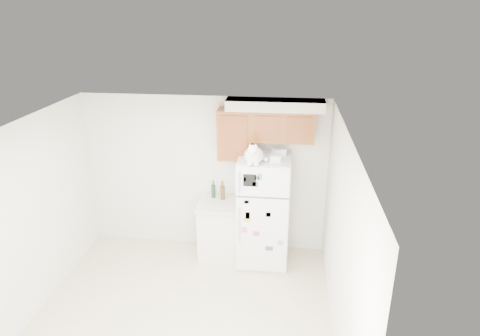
# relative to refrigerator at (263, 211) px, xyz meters

# --- Properties ---
(ground_plane) EXTENTS (3.80, 4.00, 0.01)m
(ground_plane) POSITION_rel_refrigerator_xyz_m (-0.95, -1.61, -0.86)
(ground_plane) COLOR beige
(room_shell) EXTENTS (3.84, 4.04, 2.52)m
(room_shell) POSITION_rel_refrigerator_xyz_m (-0.83, -1.36, 0.82)
(room_shell) COLOR silver
(room_shell) RESTS_ON ground_plane
(refrigerator) EXTENTS (0.76, 0.78, 1.70)m
(refrigerator) POSITION_rel_refrigerator_xyz_m (0.00, 0.00, 0.00)
(refrigerator) COLOR white
(refrigerator) RESTS_ON ground_plane
(base_counter) EXTENTS (0.64, 0.64, 0.92)m
(base_counter) POSITION_rel_refrigerator_xyz_m (-0.69, 0.07, -0.39)
(base_counter) COLOR white
(base_counter) RESTS_ON ground_plane
(cat) EXTENTS (0.33, 0.48, 0.34)m
(cat) POSITION_rel_refrigerator_xyz_m (-0.14, -0.25, 0.98)
(cat) COLOR white
(cat) RESTS_ON refrigerator
(storage_box_back) EXTENTS (0.22, 0.19, 0.10)m
(storage_box_back) POSITION_rel_refrigerator_xyz_m (0.20, 0.13, 0.90)
(storage_box_back) COLOR white
(storage_box_back) RESTS_ON refrigerator
(storage_box_front) EXTENTS (0.16, 0.12, 0.09)m
(storage_box_front) POSITION_rel_refrigerator_xyz_m (0.15, -0.12, 0.89)
(storage_box_front) COLOR white
(storage_box_front) RESTS_ON refrigerator
(bottle_green) EXTENTS (0.07, 0.07, 0.28)m
(bottle_green) POSITION_rel_refrigerator_xyz_m (-0.80, 0.25, 0.21)
(bottle_green) COLOR #19381E
(bottle_green) RESTS_ON base_counter
(bottle_amber) EXTENTS (0.07, 0.07, 0.31)m
(bottle_amber) POSITION_rel_refrigerator_xyz_m (-0.65, 0.19, 0.22)
(bottle_amber) COLOR #593814
(bottle_amber) RESTS_ON base_counter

